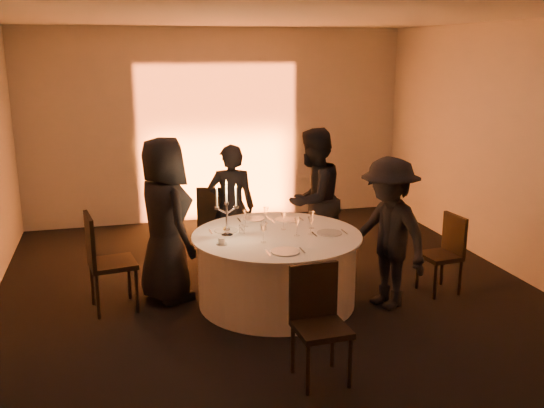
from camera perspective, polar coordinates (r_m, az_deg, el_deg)
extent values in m
plane|color=black|center=(6.68, 0.45, -9.18)|extent=(7.00, 7.00, 0.00)
plane|color=white|center=(6.13, 0.50, 17.47)|extent=(7.00, 7.00, 0.00)
plane|color=beige|center=(9.61, -5.10, 7.34)|extent=(7.00, 0.00, 7.00)
plane|color=beige|center=(3.13, 17.90, -8.33)|extent=(7.00, 0.00, 7.00)
plane|color=beige|center=(7.59, 22.95, 4.38)|extent=(0.00, 7.00, 7.00)
cube|color=black|center=(9.61, -4.60, -1.48)|extent=(0.25, 0.12, 0.10)
cylinder|color=black|center=(6.67, 0.45, -9.06)|extent=(0.60, 0.60, 0.03)
cylinder|color=black|center=(6.54, 0.45, -6.16)|extent=(0.20, 0.20, 0.75)
cylinder|color=white|center=(6.54, 0.45, -6.16)|extent=(1.68, 1.68, 0.75)
cylinder|color=white|center=(6.41, 0.46, -2.94)|extent=(1.80, 1.80, 0.02)
cube|color=black|center=(6.55, -14.78, -5.44)|extent=(0.53, 0.53, 0.05)
cube|color=black|center=(6.43, -16.76, -3.27)|extent=(0.11, 0.46, 0.52)
cylinder|color=black|center=(6.48, -12.61, -7.93)|extent=(0.04, 0.04, 0.49)
cylinder|color=black|center=(6.85, -13.29, -6.75)|extent=(0.04, 0.04, 0.49)
cylinder|color=black|center=(6.43, -16.08, -8.36)|extent=(0.04, 0.04, 0.49)
cylinder|color=black|center=(6.79, -16.57, -7.15)|extent=(0.04, 0.04, 0.49)
cube|color=black|center=(7.82, -5.25, -1.89)|extent=(0.54, 0.54, 0.05)
cube|color=black|center=(7.56, -5.42, -0.32)|extent=(0.44, 0.15, 0.51)
cylinder|color=black|center=(8.06, -3.75, -3.20)|extent=(0.04, 0.04, 0.47)
cylinder|color=black|center=(8.09, -6.43, -3.19)|extent=(0.04, 0.04, 0.47)
cylinder|color=black|center=(7.70, -3.91, -4.06)|extent=(0.04, 0.04, 0.47)
cylinder|color=black|center=(7.74, -6.72, -4.04)|extent=(0.04, 0.04, 0.47)
cube|color=black|center=(7.77, 3.70, -2.37)|extent=(0.55, 0.55, 0.05)
cube|color=black|center=(7.60, 4.80, -0.86)|extent=(0.35, 0.25, 0.45)
cylinder|color=black|center=(8.06, 3.45, -3.39)|extent=(0.04, 0.04, 0.42)
cylinder|color=black|center=(7.81, 1.92, -3.96)|extent=(0.04, 0.04, 0.42)
cylinder|color=black|center=(7.87, 5.41, -3.88)|extent=(0.04, 0.04, 0.42)
cylinder|color=black|center=(7.61, 3.90, -4.49)|extent=(0.04, 0.04, 0.42)
cube|color=black|center=(7.04, 15.52, -4.75)|extent=(0.43, 0.43, 0.05)
cube|color=black|center=(7.07, 16.80, -2.72)|extent=(0.08, 0.39, 0.44)
cylinder|color=black|center=(7.15, 13.54, -6.18)|extent=(0.04, 0.04, 0.41)
cylinder|color=black|center=(6.90, 15.09, -7.05)|extent=(0.04, 0.04, 0.41)
cylinder|color=black|center=(7.34, 15.70, -5.79)|extent=(0.04, 0.04, 0.41)
cylinder|color=black|center=(7.09, 17.28, -6.62)|extent=(0.04, 0.04, 0.41)
cube|color=black|center=(5.04, 4.67, -11.64)|extent=(0.44, 0.44, 0.05)
cube|color=black|center=(5.10, 3.92, -8.12)|extent=(0.42, 0.06, 0.48)
cylinder|color=black|center=(4.95, 3.42, -15.27)|extent=(0.04, 0.04, 0.45)
cylinder|color=black|center=(5.07, 7.36, -14.56)|extent=(0.04, 0.04, 0.45)
cylinder|color=black|center=(5.24, 1.98, -13.42)|extent=(0.04, 0.04, 0.45)
cylinder|color=black|center=(5.36, 5.71, -12.82)|extent=(0.04, 0.04, 0.45)
imported|color=black|center=(6.58, -10.06, -1.49)|extent=(0.84, 1.02, 1.79)
imported|color=black|center=(7.45, -3.83, -0.31)|extent=(0.64, 0.49, 1.57)
imported|color=black|center=(7.42, 3.87, 0.39)|extent=(1.08, 1.05, 1.76)
imported|color=black|center=(6.43, 10.88, -2.74)|extent=(0.91, 1.18, 1.61)
cylinder|color=silver|center=(6.53, -4.32, -2.50)|extent=(0.26, 0.26, 0.01)
cube|color=silver|center=(6.50, -5.80, -2.62)|extent=(0.01, 0.17, 0.01)
cube|color=silver|center=(6.56, -2.86, -2.40)|extent=(0.02, 0.17, 0.01)
sphere|color=yellow|center=(6.52, -4.33, -2.15)|extent=(0.07, 0.07, 0.07)
cylinder|color=silver|center=(6.96, -1.75, -1.40)|extent=(0.25, 0.25, 0.01)
cube|color=silver|center=(6.92, -3.12, -1.51)|extent=(0.02, 0.17, 0.01)
cube|color=silver|center=(7.00, -0.39, -1.31)|extent=(0.01, 0.17, 0.01)
cylinder|color=silver|center=(6.92, 1.40, -1.48)|extent=(0.28, 0.28, 0.01)
cube|color=silver|center=(6.88, 0.04, -1.59)|extent=(0.02, 0.17, 0.01)
cube|color=silver|center=(6.97, 2.75, -1.39)|extent=(0.02, 0.17, 0.01)
cylinder|color=silver|center=(6.46, 5.42, -2.72)|extent=(0.26, 0.26, 0.01)
cube|color=silver|center=(6.40, 3.99, -2.85)|extent=(0.02, 0.17, 0.01)
cube|color=silver|center=(6.52, 6.82, -2.61)|extent=(0.01, 0.17, 0.01)
cylinder|color=silver|center=(5.85, 1.27, -4.50)|extent=(0.28, 0.28, 0.01)
cube|color=silver|center=(5.81, -0.35, -4.65)|extent=(0.02, 0.17, 0.01)
cube|color=silver|center=(5.90, 2.86, -4.37)|extent=(0.01, 0.17, 0.01)
cylinder|color=silver|center=(6.11, -4.76, -3.75)|extent=(0.11, 0.11, 0.01)
cylinder|color=silver|center=(6.10, -4.76, -3.45)|extent=(0.07, 0.07, 0.06)
cylinder|color=silver|center=(6.35, -4.24, -2.97)|extent=(0.12, 0.12, 0.02)
sphere|color=silver|center=(6.34, -4.25, -2.49)|extent=(0.07, 0.07, 0.07)
cylinder|color=silver|center=(6.30, -4.27, -1.44)|extent=(0.02, 0.02, 0.32)
cylinder|color=silver|center=(6.26, -4.30, 0.08)|extent=(0.05, 0.05, 0.03)
cylinder|color=silver|center=(6.23, -4.31, 1.03)|extent=(0.02, 0.02, 0.20)
cone|color=orange|center=(6.21, -4.34, 2.12)|extent=(0.02, 0.02, 0.03)
cylinder|color=silver|center=(6.27, -4.74, -0.65)|extent=(0.11, 0.02, 0.08)
cylinder|color=silver|center=(6.25, -5.21, -0.39)|extent=(0.05, 0.05, 0.03)
cylinder|color=silver|center=(6.23, -5.23, 0.56)|extent=(0.02, 0.02, 0.20)
cone|color=orange|center=(6.20, -5.26, 1.64)|extent=(0.02, 0.02, 0.03)
cylinder|color=silver|center=(6.29, -3.83, -0.59)|extent=(0.11, 0.02, 0.08)
cylinder|color=silver|center=(6.29, -3.37, -0.27)|extent=(0.05, 0.05, 0.03)
cylinder|color=silver|center=(6.26, -3.39, 0.67)|extent=(0.02, 0.02, 0.20)
cone|color=orange|center=(6.23, -3.40, 1.75)|extent=(0.02, 0.02, 0.03)
cylinder|color=white|center=(6.68, -2.51, -2.13)|extent=(0.06, 0.06, 0.01)
cylinder|color=white|center=(6.66, -2.52, -1.70)|extent=(0.01, 0.01, 0.10)
cone|color=white|center=(6.64, -2.52, -0.95)|extent=(0.07, 0.07, 0.09)
cylinder|color=white|center=(6.42, 3.66, -2.84)|extent=(0.06, 0.06, 0.01)
cylinder|color=white|center=(6.40, 3.66, -2.39)|extent=(0.01, 0.01, 0.10)
cone|color=white|center=(6.38, 3.68, -1.62)|extent=(0.07, 0.07, 0.09)
cylinder|color=white|center=(6.57, 1.08, -2.39)|extent=(0.06, 0.06, 0.01)
cylinder|color=white|center=(6.56, 1.08, -1.96)|extent=(0.01, 0.01, 0.10)
cone|color=white|center=(6.53, 1.09, -1.20)|extent=(0.07, 0.07, 0.09)
cylinder|color=white|center=(6.79, -0.58, -1.82)|extent=(0.06, 0.06, 0.01)
cylinder|color=white|center=(6.78, -0.58, -1.40)|extent=(0.01, 0.01, 0.10)
cone|color=white|center=(6.76, -0.58, -0.67)|extent=(0.07, 0.07, 0.09)
cylinder|color=white|center=(6.63, 3.74, -2.28)|extent=(0.06, 0.06, 0.01)
cylinder|color=white|center=(6.61, 3.75, -1.85)|extent=(0.01, 0.01, 0.10)
cone|color=white|center=(6.59, 3.76, -1.10)|extent=(0.07, 0.07, 0.09)
cylinder|color=white|center=(6.36, 2.35, -2.99)|extent=(0.06, 0.06, 0.01)
cylinder|color=white|center=(6.34, 2.36, -2.54)|extent=(0.01, 0.01, 0.10)
cone|color=white|center=(6.32, 2.37, -1.76)|extent=(0.07, 0.07, 0.09)
cylinder|color=white|center=(6.14, -0.81, -3.62)|extent=(0.06, 0.06, 0.01)
cylinder|color=white|center=(6.12, -0.81, -3.16)|extent=(0.01, 0.01, 0.10)
cone|color=white|center=(6.09, -0.82, -2.35)|extent=(0.07, 0.07, 0.09)
cylinder|color=white|center=(6.54, -0.80, -2.09)|extent=(0.07, 0.07, 0.09)
cylinder|color=white|center=(6.43, -2.85, -2.39)|extent=(0.07, 0.07, 0.09)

